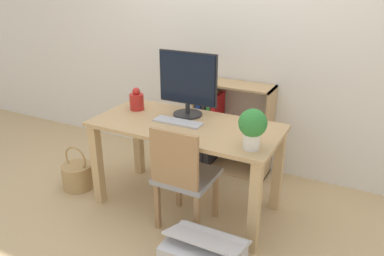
{
  "coord_description": "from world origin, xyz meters",
  "views": [
    {
      "loc": [
        1.24,
        -2.32,
        1.77
      ],
      "look_at": [
        0.0,
        0.1,
        0.65
      ],
      "focal_mm": 35.0,
      "sensor_mm": 36.0,
      "label": 1
    }
  ],
  "objects_px": {
    "keyboard": "(178,122)",
    "basket": "(78,175)",
    "monitor": "(188,82)",
    "vase": "(137,101)",
    "potted_plant": "(253,126)",
    "chair": "(183,175)",
    "bookshelf": "(220,127)"
  },
  "relations": [
    {
      "from": "keyboard",
      "to": "basket",
      "type": "relative_size",
      "value": 0.95
    },
    {
      "from": "monitor",
      "to": "keyboard",
      "type": "bearing_deg",
      "value": -85.41
    },
    {
      "from": "vase",
      "to": "potted_plant",
      "type": "distance_m",
      "value": 1.14
    },
    {
      "from": "monitor",
      "to": "keyboard",
      "type": "distance_m",
      "value": 0.33
    },
    {
      "from": "chair",
      "to": "keyboard",
      "type": "bearing_deg",
      "value": 121.46
    },
    {
      "from": "keyboard",
      "to": "chair",
      "type": "xyz_separation_m",
      "value": [
        0.18,
        -0.25,
        -0.28
      ]
    },
    {
      "from": "chair",
      "to": "basket",
      "type": "bearing_deg",
      "value": 172.74
    },
    {
      "from": "chair",
      "to": "basket",
      "type": "height_order",
      "value": "chair"
    },
    {
      "from": "monitor",
      "to": "basket",
      "type": "distance_m",
      "value": 1.32
    },
    {
      "from": "potted_plant",
      "to": "chair",
      "type": "xyz_separation_m",
      "value": [
        -0.47,
        -0.07,
        -0.44
      ]
    },
    {
      "from": "vase",
      "to": "basket",
      "type": "height_order",
      "value": "vase"
    },
    {
      "from": "basket",
      "to": "chair",
      "type": "bearing_deg",
      "value": -3.47
    },
    {
      "from": "monitor",
      "to": "potted_plant",
      "type": "distance_m",
      "value": 0.76
    },
    {
      "from": "vase",
      "to": "basket",
      "type": "distance_m",
      "value": 0.88
    },
    {
      "from": "monitor",
      "to": "chair",
      "type": "distance_m",
      "value": 0.73
    },
    {
      "from": "keyboard",
      "to": "bookshelf",
      "type": "bearing_deg",
      "value": 87.9
    },
    {
      "from": "monitor",
      "to": "vase",
      "type": "relative_size",
      "value": 2.7
    },
    {
      "from": "keyboard",
      "to": "chair",
      "type": "height_order",
      "value": "chair"
    },
    {
      "from": "monitor",
      "to": "basket",
      "type": "relative_size",
      "value": 1.28
    },
    {
      "from": "vase",
      "to": "bookshelf",
      "type": "xyz_separation_m",
      "value": [
        0.48,
        0.64,
        -0.38
      ]
    },
    {
      "from": "keyboard",
      "to": "basket",
      "type": "xyz_separation_m",
      "value": [
        -0.93,
        -0.18,
        -0.61
      ]
    },
    {
      "from": "vase",
      "to": "bookshelf",
      "type": "relative_size",
      "value": 0.22
    },
    {
      "from": "chair",
      "to": "bookshelf",
      "type": "bearing_deg",
      "value": 94.56
    },
    {
      "from": "vase",
      "to": "chair",
      "type": "xyz_separation_m",
      "value": [
        0.63,
        -0.36,
        -0.35
      ]
    },
    {
      "from": "vase",
      "to": "potted_plant",
      "type": "relative_size",
      "value": 0.7
    },
    {
      "from": "vase",
      "to": "potted_plant",
      "type": "bearing_deg",
      "value": -14.96
    },
    {
      "from": "keyboard",
      "to": "chair",
      "type": "relative_size",
      "value": 0.46
    },
    {
      "from": "potted_plant",
      "to": "bookshelf",
      "type": "relative_size",
      "value": 0.31
    },
    {
      "from": "monitor",
      "to": "vase",
      "type": "height_order",
      "value": "monitor"
    },
    {
      "from": "vase",
      "to": "bookshelf",
      "type": "bearing_deg",
      "value": 53.14
    },
    {
      "from": "vase",
      "to": "bookshelf",
      "type": "distance_m",
      "value": 0.89
    },
    {
      "from": "monitor",
      "to": "keyboard",
      "type": "relative_size",
      "value": 1.34
    }
  ]
}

